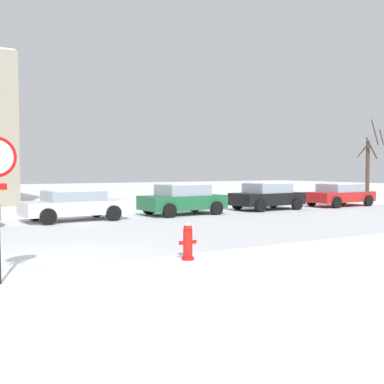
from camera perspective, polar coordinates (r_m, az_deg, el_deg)
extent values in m
plane|color=white|center=(11.92, -15.46, -7.66)|extent=(120.00, 120.00, 0.00)
cube|color=silver|center=(14.93, -18.70, -5.61)|extent=(80.00, 8.28, 0.00)
cylinder|color=red|center=(11.38, -0.51, -7.91)|extent=(0.30, 0.30, 0.06)
cylinder|color=red|center=(11.32, -0.51, -6.16)|extent=(0.22, 0.22, 0.64)
sphere|color=red|center=(11.27, -0.51, -4.34)|extent=(0.21, 0.21, 0.21)
cylinder|color=red|center=(11.23, -1.21, -6.07)|extent=(0.12, 0.09, 0.09)
cylinder|color=red|center=(11.39, 0.19, -5.94)|extent=(0.12, 0.09, 0.09)
sphere|color=white|center=(11.26, -0.51, -4.06)|extent=(0.15, 0.15, 0.15)
cube|color=white|center=(20.41, -13.87, -1.80)|extent=(4.23, 2.02, 0.56)
cube|color=#8C99A8|center=(20.38, -13.89, -0.44)|extent=(2.35, 1.80, 0.41)
cube|color=white|center=(20.37, -13.89, 0.22)|extent=(2.14, 1.66, 0.06)
cylinder|color=black|center=(21.79, -11.34, -2.10)|extent=(0.65, 0.25, 0.64)
cylinder|color=black|center=(20.05, -9.31, -2.50)|extent=(0.65, 0.25, 0.64)
cylinder|color=black|center=(20.93, -18.22, -2.38)|extent=(0.65, 0.25, 0.64)
cylinder|color=black|center=(19.12, -16.74, -2.83)|extent=(0.65, 0.25, 0.64)
cube|color=#1E6038|center=(22.45, -1.11, -1.22)|extent=(4.00, 1.98, 0.64)
cube|color=#8C99A8|center=(22.42, -1.11, 0.24)|extent=(2.23, 1.76, 0.51)
cube|color=white|center=(22.41, -1.11, 0.97)|extent=(2.03, 1.63, 0.06)
cylinder|color=black|center=(23.95, 0.29, -1.62)|extent=(0.65, 0.25, 0.64)
cylinder|color=black|center=(22.42, 2.93, -1.92)|extent=(0.65, 0.25, 0.64)
cylinder|color=black|center=(22.64, -5.11, -1.88)|extent=(0.65, 0.25, 0.64)
cylinder|color=black|center=(21.02, -2.71, -2.22)|extent=(0.65, 0.25, 0.64)
cube|color=black|center=(25.50, 8.94, -0.79)|extent=(3.95, 1.93, 0.63)
cube|color=#8C99A8|center=(25.47, 8.95, 0.47)|extent=(2.20, 1.72, 0.49)
cube|color=white|center=(25.46, 8.95, 1.09)|extent=(2.00, 1.59, 0.06)
cylinder|color=black|center=(27.03, 9.62, -1.16)|extent=(0.65, 0.25, 0.64)
cylinder|color=black|center=(25.73, 12.38, -1.38)|extent=(0.65, 0.25, 0.64)
cylinder|color=black|center=(25.39, 5.44, -1.38)|extent=(0.65, 0.25, 0.64)
cylinder|color=black|center=(24.00, 8.16, -1.64)|extent=(0.65, 0.25, 0.64)
cube|color=red|center=(28.92, 17.17, -0.53)|extent=(4.27, 1.93, 0.57)
cube|color=#8C99A8|center=(28.89, 17.19, 0.47)|extent=(2.37, 1.72, 0.45)
cube|color=white|center=(28.89, 17.19, 0.98)|extent=(2.16, 1.58, 0.06)
cylinder|color=black|center=(30.56, 17.49, -0.81)|extent=(0.65, 0.25, 0.64)
cylinder|color=black|center=(29.45, 20.21, -0.97)|extent=(0.65, 0.25, 0.64)
cylinder|color=black|center=(28.50, 14.02, -1.01)|extent=(0.65, 0.25, 0.64)
cylinder|color=black|center=(27.31, 16.80, -1.20)|extent=(0.65, 0.25, 0.64)
cylinder|color=#423326|center=(36.12, 20.14, 2.44)|extent=(0.27, 0.27, 4.12)
cylinder|color=#423326|center=(36.41, 19.54, 4.54)|extent=(1.02, 0.19, 0.81)
cylinder|color=#423326|center=(35.99, 20.91, 6.65)|extent=(1.05, 0.28, 1.71)
cylinder|color=#423326|center=(36.05, 21.61, 6.06)|extent=(1.63, 0.95, 1.00)
cylinder|color=#423326|center=(35.79, 20.57, 4.91)|extent=(0.95, 0.39, 1.51)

